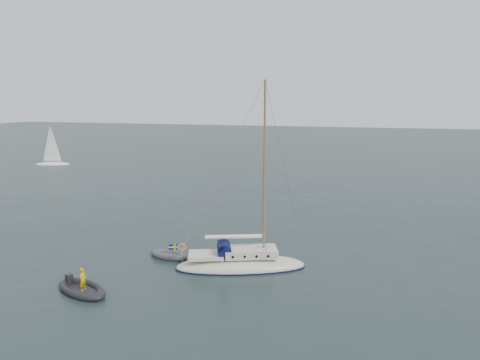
% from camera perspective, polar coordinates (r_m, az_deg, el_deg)
% --- Properties ---
extents(ground, '(300.00, 300.00, 0.00)m').
position_cam_1_polar(ground, '(31.72, 4.40, -9.85)').
color(ground, black).
rests_on(ground, ground).
extents(sailboat, '(8.69, 2.61, 12.38)m').
position_cam_1_polar(sailboat, '(30.08, 0.10, -9.05)').
color(sailboat, beige).
rests_on(sailboat, ground).
extents(dinghy, '(2.92, 1.32, 0.42)m').
position_cam_1_polar(dinghy, '(32.62, -8.66, -9.02)').
color(dinghy, '#444448').
rests_on(dinghy, ground).
extents(rib, '(3.81, 1.73, 1.49)m').
position_cam_1_polar(rib, '(28.25, -18.76, -12.41)').
color(rib, black).
rests_on(rib, ground).
extents(distant_yacht_a, '(5.47, 2.92, 7.24)m').
position_cam_1_polar(distant_yacht_a, '(81.71, -22.01, 3.88)').
color(distant_yacht_a, silver).
rests_on(distant_yacht_a, ground).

